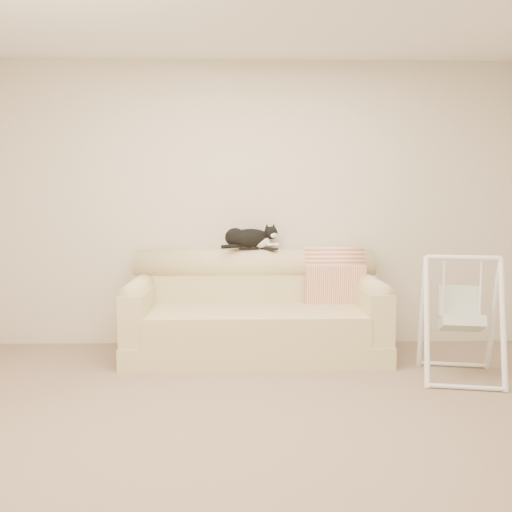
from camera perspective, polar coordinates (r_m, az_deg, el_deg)
The scene contains 8 objects.
ground_plane at distance 3.55m, azimuth 0.83°, elevation -16.69°, with size 5.00×5.00×0.00m, color #7A604B.
room_shell at distance 3.29m, azimuth 0.87°, elevation 8.72°, with size 5.04×4.04×2.60m.
sofa at distance 5.00m, azimuth -0.03°, elevation -5.84°, with size 2.20×0.93×0.90m.
remote_a at distance 5.15m, azimuth -0.74°, elevation 0.79°, with size 0.19×0.08×0.03m.
remote_b at distance 5.14m, azimuth 1.31°, elevation 0.75°, with size 0.16×0.14×0.02m.
tuxedo_cat at distance 5.14m, azimuth -0.63°, elevation 1.84°, with size 0.54×0.37×0.22m.
throw_blanket at distance 5.23m, azimuth 7.72°, elevation -1.22°, with size 0.53×0.38×0.58m.
baby_swing at distance 4.59m, azimuth 19.80°, elevation -5.74°, with size 0.68×0.71×0.94m.
Camera 1 is at (-0.13, -3.28, 1.36)m, focal length 40.00 mm.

